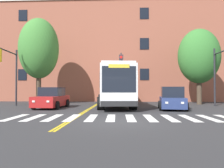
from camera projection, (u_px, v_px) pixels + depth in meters
name	position (u px, v px, depth m)	size (l,w,h in m)	color
ground_plane	(120.00, 122.00, 10.45)	(120.00, 120.00, 0.00)	#303033
crosswalk	(121.00, 118.00, 11.90)	(12.20, 3.29, 0.01)	white
lane_line_yellow_inner	(100.00, 102.00, 26.01)	(0.12, 36.00, 0.01)	gold
lane_line_yellow_outer	(101.00, 102.00, 26.00)	(0.12, 36.00, 0.01)	gold
city_bus	(114.00, 85.00, 19.70)	(3.69, 10.75, 3.49)	white
car_red_near_lane	(52.00, 99.00, 18.01)	(2.21, 4.38, 1.71)	#AD1E1E
car_navy_far_lane	(172.00, 99.00, 16.74)	(2.36, 3.85, 1.74)	navy
car_black_behind_bus	(127.00, 92.00, 29.46)	(2.21, 4.76, 2.30)	black
traffic_light_near_corner	(222.00, 66.00, 18.48)	(0.34, 3.80, 5.30)	#28282D
traffic_light_far_corner	(9.00, 66.00, 19.02)	(0.61, 3.78, 5.26)	#28282D
traffic_light_overhead	(121.00, 70.00, 19.60)	(0.34, 3.92, 4.86)	#28282D
street_tree_curbside_large	(199.00, 56.00, 22.21)	(4.22, 3.76, 7.69)	#4C3D2D
street_tree_curbside_small	(39.00, 49.00, 22.61)	(4.79, 4.69, 8.91)	#4C3D2D
building_facade	(141.00, 53.00, 30.93)	(38.10, 8.63, 13.39)	#9E5642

